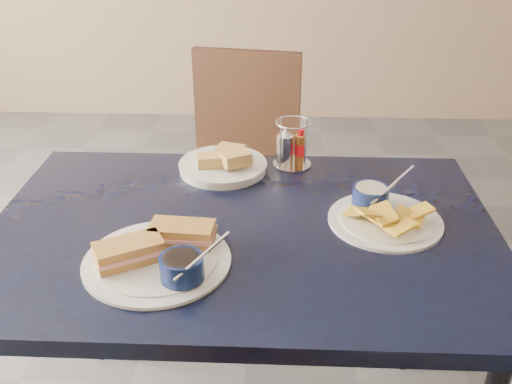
{
  "coord_description": "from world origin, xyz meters",
  "views": [
    {
      "loc": [
        0.1,
        -1.34,
        1.46
      ],
      "look_at": [
        0.05,
        -0.15,
        0.82
      ],
      "focal_mm": 40.0,
      "sensor_mm": 36.0,
      "label": 1
    }
  ],
  "objects_px": {
    "dining_table": "(243,249)",
    "condiment_caddy": "(291,147)",
    "sandwich_plate": "(161,254)",
    "plantain_plate": "(380,212)",
    "bread_basket": "(224,165)",
    "chair_far": "(239,153)"
  },
  "relations": [
    {
      "from": "dining_table",
      "to": "condiment_caddy",
      "type": "bearing_deg",
      "value": 71.01
    },
    {
      "from": "sandwich_plate",
      "to": "condiment_caddy",
      "type": "height_order",
      "value": "condiment_caddy"
    },
    {
      "from": "plantain_plate",
      "to": "condiment_caddy",
      "type": "bearing_deg",
      "value": 126.47
    },
    {
      "from": "dining_table",
      "to": "bread_basket",
      "type": "relative_size",
      "value": 4.94
    },
    {
      "from": "plantain_plate",
      "to": "dining_table",
      "type": "bearing_deg",
      "value": -171.46
    },
    {
      "from": "plantain_plate",
      "to": "bread_basket",
      "type": "relative_size",
      "value": 1.12
    },
    {
      "from": "sandwich_plate",
      "to": "dining_table",
      "type": "bearing_deg",
      "value": 43.61
    },
    {
      "from": "bread_basket",
      "to": "sandwich_plate",
      "type": "bearing_deg",
      "value": -101.59
    },
    {
      "from": "dining_table",
      "to": "plantain_plate",
      "type": "distance_m",
      "value": 0.34
    },
    {
      "from": "chair_far",
      "to": "plantain_plate",
      "type": "distance_m",
      "value": 0.99
    },
    {
      "from": "dining_table",
      "to": "plantain_plate",
      "type": "bearing_deg",
      "value": 8.54
    },
    {
      "from": "chair_far",
      "to": "plantain_plate",
      "type": "relative_size",
      "value": 3.32
    },
    {
      "from": "dining_table",
      "to": "bread_basket",
      "type": "bearing_deg",
      "value": 103.84
    },
    {
      "from": "plantain_plate",
      "to": "condiment_caddy",
      "type": "relative_size",
      "value": 2.0
    },
    {
      "from": "dining_table",
      "to": "chair_far",
      "type": "xyz_separation_m",
      "value": [
        -0.08,
        0.92,
        -0.17
      ]
    },
    {
      "from": "sandwich_plate",
      "to": "bread_basket",
      "type": "distance_m",
      "value": 0.46
    },
    {
      "from": "chair_far",
      "to": "condiment_caddy",
      "type": "bearing_deg",
      "value": -71.66
    },
    {
      "from": "condiment_caddy",
      "to": "bread_basket",
      "type": "bearing_deg",
      "value": -166.1
    },
    {
      "from": "sandwich_plate",
      "to": "bread_basket",
      "type": "xyz_separation_m",
      "value": [
        0.09,
        0.45,
        -0.0
      ]
    },
    {
      "from": "chair_far",
      "to": "plantain_plate",
      "type": "height_order",
      "value": "chair_far"
    },
    {
      "from": "dining_table",
      "to": "sandwich_plate",
      "type": "distance_m",
      "value": 0.24
    },
    {
      "from": "bread_basket",
      "to": "condiment_caddy",
      "type": "relative_size",
      "value": 1.79
    }
  ]
}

